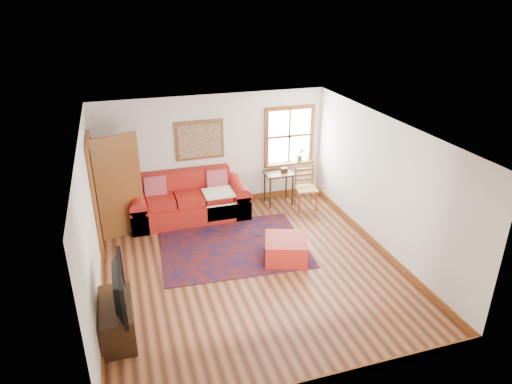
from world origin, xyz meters
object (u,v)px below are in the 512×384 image
object	(u,v)px
red_ottoman	(286,249)
media_cabinet	(117,320)
side_table	(279,178)
ladder_back_chair	(305,186)
red_leather_sofa	(189,203)

from	to	relation	value
red_ottoman	media_cabinet	size ratio (longest dim) A/B	0.74
red_ottoman	side_table	distance (m)	2.41
side_table	media_cabinet	xyz separation A→B (m)	(-3.64, -3.43, -0.35)
ladder_back_chair	media_cabinet	xyz separation A→B (m)	(-4.13, -3.05, -0.24)
ladder_back_chair	red_ottoman	bearing A→B (deg)	-121.78
red_ottoman	side_table	bearing A→B (deg)	91.79
red_leather_sofa	red_ottoman	distance (m)	2.60
red_ottoman	side_table	world-z (taller)	side_table
red_leather_sofa	ladder_back_chair	xyz separation A→B (m)	(2.54, -0.31, 0.20)
red_leather_sofa	side_table	world-z (taller)	red_leather_sofa
media_cabinet	side_table	bearing A→B (deg)	43.31
ladder_back_chair	media_cabinet	distance (m)	5.14
media_cabinet	ladder_back_chair	bearing A→B (deg)	36.45
media_cabinet	red_ottoman	bearing A→B (deg)	21.29
ladder_back_chair	media_cabinet	bearing A→B (deg)	-143.55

